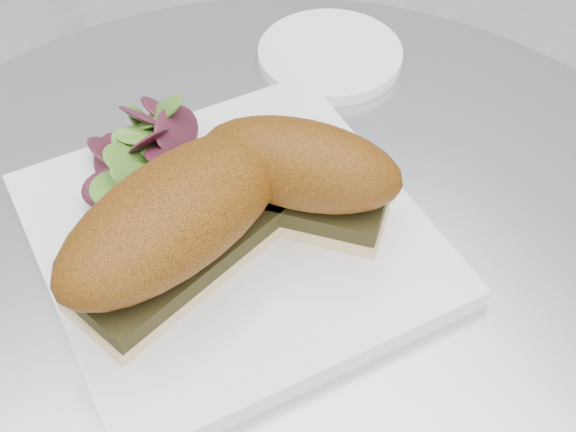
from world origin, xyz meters
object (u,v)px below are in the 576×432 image
object	(u,v)px
sandwich_left	(176,224)
saucer	(330,55)
sandwich_right	(300,174)
plate	(232,237)

from	to	relation	value
sandwich_left	saucer	distance (m)	0.28
sandwich_left	sandwich_right	world-z (taller)	same
sandwich_left	sandwich_right	distance (m)	0.09
plate	sandwich_left	xyz separation A→B (m)	(-0.04, -0.01, 0.05)
sandwich_left	sandwich_right	bearing A→B (deg)	-18.10
sandwich_right	plate	bearing A→B (deg)	-147.11
plate	sandwich_right	bearing A→B (deg)	-13.47
plate	saucer	bearing A→B (deg)	40.75
plate	sandwich_left	size ratio (longest dim) A/B	1.29
sandwich_left	plate	bearing A→B (deg)	-2.81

